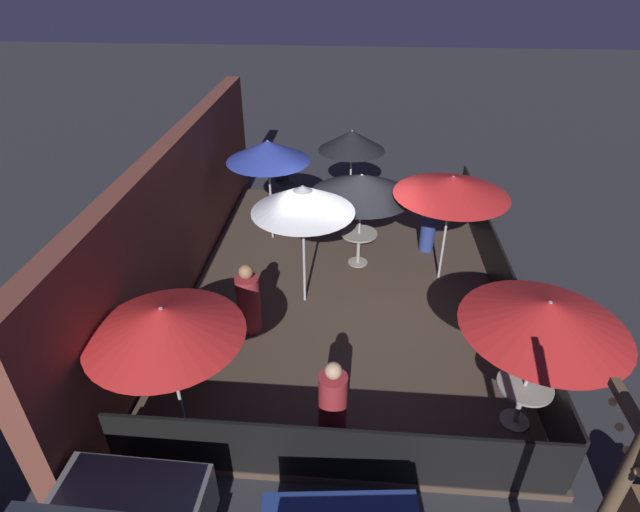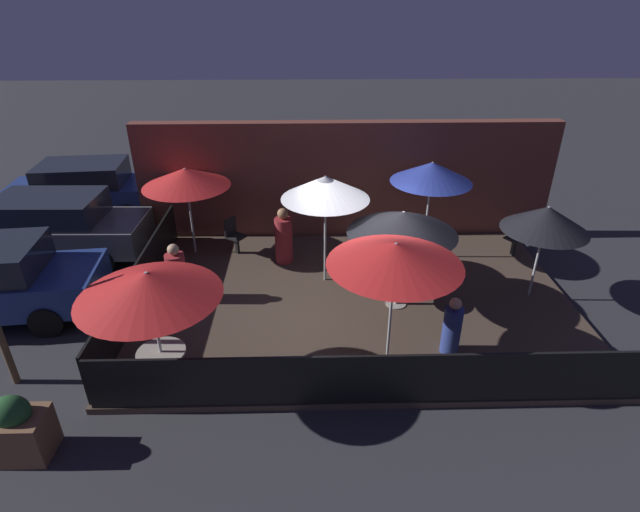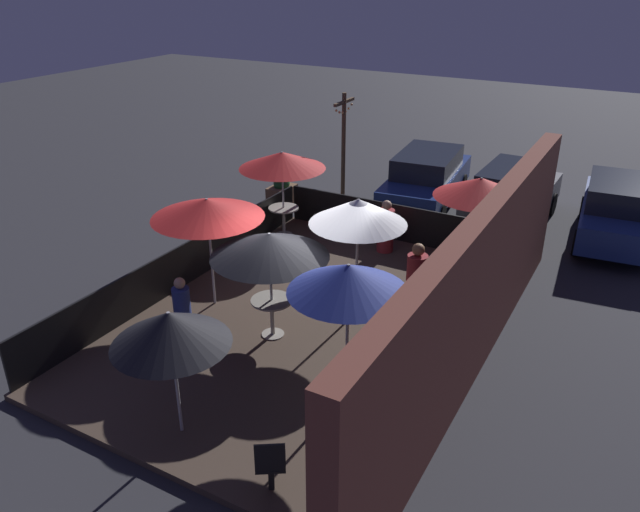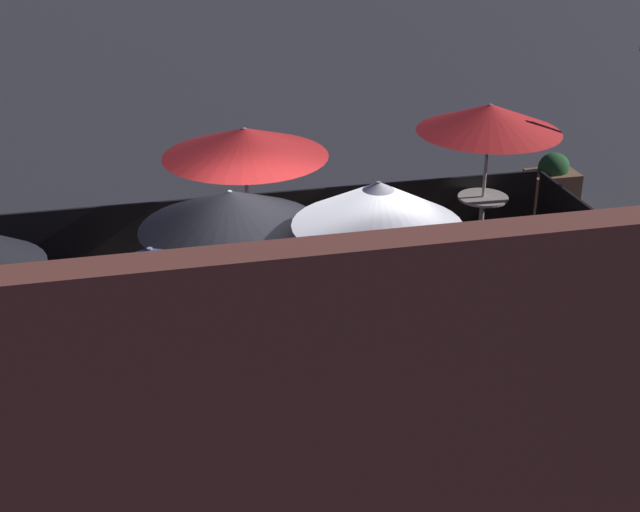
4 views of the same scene
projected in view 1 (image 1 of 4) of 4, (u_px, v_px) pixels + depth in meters
ground_plane at (345, 288)px, 10.53m from camera, size 60.00×60.00×0.00m
patio_deck at (345, 286)px, 10.50m from camera, size 9.11×6.22×0.12m
building_wall at (180, 217)px, 9.93m from camera, size 10.71×0.36×3.11m
fence_front at (498, 271)px, 10.01m from camera, size 8.91×0.05×0.95m
fence_side_left at (334, 454)px, 6.40m from camera, size 0.05×6.02×0.95m
patio_umbrella_0 at (547, 315)px, 6.37m from camera, size 2.18×2.18×2.22m
patio_umbrella_1 at (361, 185)px, 10.16m from camera, size 2.17×2.17×2.11m
patio_umbrella_2 at (352, 140)px, 12.70m from camera, size 1.73×1.73×2.07m
patio_umbrella_3 at (303, 199)px, 8.81m from camera, size 1.88×1.88×2.47m
patio_umbrella_4 at (268, 151)px, 10.99m from camera, size 1.88×1.88×2.42m
patio_umbrella_5 at (452, 186)px, 9.55m from camera, size 2.24×2.24×2.31m
patio_umbrella_6 at (163, 322)px, 6.31m from camera, size 2.07×2.07×2.19m
dining_table_0 at (523, 393)px, 7.12m from camera, size 0.78×0.78×0.76m
dining_table_1 at (359, 239)px, 10.84m from camera, size 0.79×0.79×0.76m
patio_chair_0 at (204, 353)px, 7.95m from camera, size 0.55×0.55×0.91m
patio_chair_1 at (283, 180)px, 13.82m from camera, size 0.55×0.55×0.92m
patron_0 at (333, 402)px, 6.99m from camera, size 0.48×0.48×1.31m
patron_1 at (249, 302)px, 8.91m from camera, size 0.59×0.59×1.38m
patron_2 at (428, 230)px, 11.38m from camera, size 0.47×0.47×1.14m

